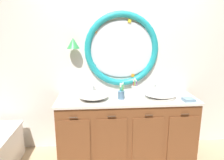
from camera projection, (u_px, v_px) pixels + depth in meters
back_wall_assembly at (121, 59)px, 2.90m from camera, size 6.40×0.26×2.60m
vanity_counter at (126, 127)px, 2.80m from camera, size 1.85×0.62×0.84m
sink_basin_left at (93, 95)px, 2.63m from camera, size 0.39×0.39×0.11m
sink_basin_right at (160, 94)px, 2.70m from camera, size 0.42×0.42×0.11m
faucet_set_left at (94, 90)px, 2.86m from camera, size 0.23×0.12×0.16m
faucet_set_right at (155, 89)px, 2.92m from camera, size 0.22×0.12×0.14m
toothbrush_holder_left at (121, 94)px, 2.65m from camera, size 0.09×0.09×0.22m
toothbrush_holder_right at (134, 89)px, 2.90m from camera, size 0.09×0.09×0.22m
soap_dispenser at (122, 89)px, 2.84m from camera, size 0.06×0.06×0.17m
folded_hand_towel at (189, 100)px, 2.58m from camera, size 0.15×0.13×0.04m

